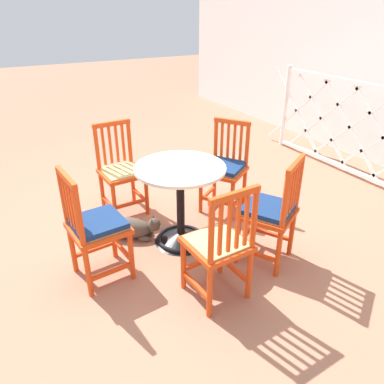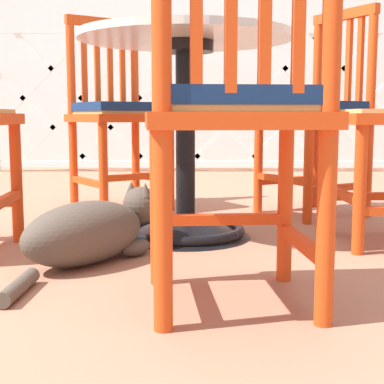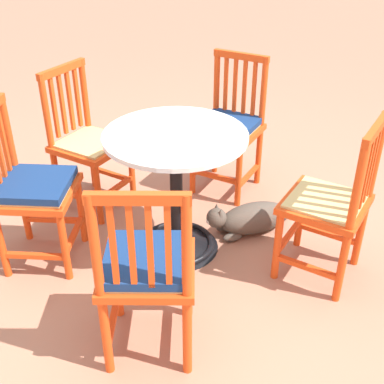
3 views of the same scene
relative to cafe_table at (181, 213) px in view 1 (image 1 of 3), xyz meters
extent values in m
plane|color=#A36B51|center=(-0.10, -0.14, -0.28)|extent=(24.00, 24.00, 0.00)
cylinder|color=white|center=(-1.54, 2.54, 0.30)|extent=(0.06, 0.06, 1.16)
cube|color=white|center=(0.07, 2.54, -0.22)|extent=(3.22, 0.04, 0.05)
cube|color=white|center=(-1.31, 2.54, 0.30)|extent=(1.05, 0.02, 1.05)
cube|color=white|center=(-0.85, 2.54, 0.30)|extent=(1.05, 0.02, 1.05)
cube|color=white|center=(-0.39, 2.54, 0.30)|extent=(1.05, 0.02, 1.05)
cube|color=white|center=(0.07, 2.54, 0.30)|extent=(1.05, 0.02, 1.05)
cube|color=white|center=(-1.31, 2.54, 0.30)|extent=(1.05, 0.02, 1.05)
cube|color=white|center=(-0.85, 2.54, 0.30)|extent=(1.05, 0.02, 1.05)
cube|color=white|center=(-0.39, 2.54, 0.30)|extent=(1.05, 0.02, 1.05)
cube|color=white|center=(0.07, 2.54, 0.30)|extent=(1.05, 0.02, 1.05)
cone|color=black|center=(0.00, 0.00, -0.23)|extent=(0.48, 0.48, 0.10)
torus|color=black|center=(0.00, 0.00, -0.26)|extent=(0.44, 0.44, 0.04)
cylinder|color=black|center=(0.00, 0.00, 0.09)|extent=(0.07, 0.07, 0.66)
cylinder|color=black|center=(0.00, 0.00, 0.40)|extent=(0.20, 0.20, 0.04)
cylinder|color=silver|center=(0.00, 0.00, 0.43)|extent=(0.76, 0.76, 0.02)
cylinder|color=#D64214|center=(0.50, 0.26, -0.06)|extent=(0.04, 0.04, 0.45)
cylinder|color=#D64214|center=(0.33, 0.55, -0.06)|extent=(0.04, 0.04, 0.45)
cylinder|color=#D64214|center=(0.79, 0.43, 0.17)|extent=(0.04, 0.04, 0.91)
cylinder|color=#D64214|center=(0.62, 0.72, 0.17)|extent=(0.04, 0.04, 0.91)
cube|color=#D64214|center=(0.65, 0.34, -0.14)|extent=(0.31, 0.19, 0.03)
cube|color=#D64214|center=(0.47, 0.64, -0.14)|extent=(0.31, 0.19, 0.03)
cube|color=#D64214|center=(0.41, 0.40, -0.11)|extent=(0.19, 0.31, 0.03)
cube|color=#D64214|center=(0.56, 0.49, 0.15)|extent=(0.55, 0.55, 0.04)
cube|color=tan|center=(0.56, 0.49, 0.17)|extent=(0.48, 0.48, 0.02)
cube|color=#D64214|center=(0.76, 0.49, 0.40)|extent=(0.03, 0.03, 0.39)
cube|color=#D64214|center=(0.72, 0.55, 0.40)|extent=(0.03, 0.03, 0.39)
cube|color=#D64214|center=(0.69, 0.60, 0.40)|extent=(0.03, 0.03, 0.39)
cube|color=#D64214|center=(0.66, 0.66, 0.40)|extent=(0.03, 0.03, 0.39)
cube|color=#D64214|center=(0.71, 0.58, 0.61)|extent=(0.22, 0.34, 0.04)
cube|color=navy|center=(0.56, 0.49, 0.20)|extent=(0.49, 0.49, 0.04)
cylinder|color=#D64214|center=(-0.08, 0.60, -0.06)|extent=(0.04, 0.04, 0.45)
cylinder|color=#D64214|center=(-0.36, 0.42, -0.06)|extent=(0.04, 0.04, 0.45)
cylinder|color=#D64214|center=(-0.27, 0.89, 0.17)|extent=(0.04, 0.04, 0.91)
cylinder|color=#D64214|center=(-0.55, 0.70, 0.17)|extent=(0.04, 0.04, 0.91)
cube|color=#D64214|center=(-0.17, 0.74, -0.14)|extent=(0.21, 0.30, 0.03)
cube|color=#D64214|center=(-0.46, 0.56, -0.14)|extent=(0.21, 0.30, 0.03)
cube|color=#D64214|center=(-0.22, 0.51, -0.11)|extent=(0.30, 0.21, 0.03)
cube|color=#D64214|center=(-0.31, 0.65, 0.15)|extent=(0.55, 0.55, 0.04)
cube|color=tan|center=(-0.31, 0.65, 0.17)|extent=(0.49, 0.49, 0.02)
cube|color=#D64214|center=(-0.32, 0.85, 0.40)|extent=(0.03, 0.03, 0.39)
cube|color=#D64214|center=(-0.38, 0.81, 0.40)|extent=(0.03, 0.03, 0.39)
cube|color=#D64214|center=(-0.44, 0.77, 0.40)|extent=(0.03, 0.03, 0.39)
cube|color=#D64214|center=(-0.49, 0.74, 0.40)|extent=(0.03, 0.03, 0.39)
cube|color=#D64214|center=(-0.41, 0.79, 0.61)|extent=(0.33, 0.24, 0.04)
cube|color=navy|center=(-0.31, 0.65, 0.20)|extent=(0.50, 0.50, 0.04)
cylinder|color=#D64214|center=(-0.59, -0.08, -0.06)|extent=(0.04, 0.04, 0.45)
cylinder|color=#D64214|center=(-0.58, -0.42, -0.06)|extent=(0.04, 0.04, 0.45)
cylinder|color=#D64214|center=(-0.93, -0.09, 0.17)|extent=(0.04, 0.04, 0.91)
cylinder|color=#D64214|center=(-0.91, -0.43, 0.17)|extent=(0.04, 0.04, 0.91)
cube|color=#D64214|center=(-0.76, -0.08, -0.14)|extent=(0.34, 0.04, 0.03)
cube|color=#D64214|center=(-0.74, -0.42, -0.14)|extent=(0.34, 0.04, 0.03)
cube|color=#D64214|center=(-0.58, -0.25, -0.11)|extent=(0.04, 0.34, 0.03)
cube|color=#D64214|center=(-0.75, -0.25, 0.15)|extent=(0.42, 0.42, 0.04)
cube|color=tan|center=(-0.75, -0.25, 0.17)|extent=(0.37, 0.37, 0.02)
cube|color=#D64214|center=(-0.93, -0.16, 0.40)|extent=(0.02, 0.02, 0.39)
cube|color=#D64214|center=(-0.92, -0.23, 0.40)|extent=(0.02, 0.02, 0.39)
cube|color=#D64214|center=(-0.92, -0.30, 0.40)|extent=(0.02, 0.02, 0.39)
cube|color=#D64214|center=(-0.92, -0.36, 0.40)|extent=(0.02, 0.02, 0.39)
cube|color=#D64214|center=(-0.92, -0.26, 0.61)|extent=(0.05, 0.38, 0.04)
cylinder|color=#D64214|center=(-0.07, -0.60, -0.06)|extent=(0.04, 0.04, 0.45)
cylinder|color=#D64214|center=(0.27, -0.57, -0.06)|extent=(0.04, 0.04, 0.45)
cylinder|color=#D64214|center=(-0.04, -0.93, 0.17)|extent=(0.04, 0.04, 0.91)
cylinder|color=#D64214|center=(0.30, -0.90, 0.17)|extent=(0.04, 0.04, 0.91)
cube|color=#D64214|center=(-0.05, -0.77, -0.14)|extent=(0.06, 0.34, 0.03)
cube|color=#D64214|center=(0.29, -0.73, -0.14)|extent=(0.06, 0.34, 0.03)
cube|color=#D64214|center=(0.10, -0.58, -0.11)|extent=(0.34, 0.06, 0.03)
cube|color=#D64214|center=(0.12, -0.75, 0.15)|extent=(0.43, 0.43, 0.04)
cube|color=tan|center=(0.12, -0.75, 0.17)|extent=(0.38, 0.38, 0.02)
cube|color=#D64214|center=(0.03, -0.93, 0.40)|extent=(0.03, 0.02, 0.39)
cube|color=#D64214|center=(0.10, -0.92, 0.40)|extent=(0.03, 0.02, 0.39)
cube|color=#D64214|center=(0.17, -0.92, 0.40)|extent=(0.03, 0.02, 0.39)
cube|color=#D64214|center=(0.24, -0.91, 0.40)|extent=(0.03, 0.02, 0.39)
cube|color=#D64214|center=(0.13, -0.92, 0.61)|extent=(0.38, 0.07, 0.04)
cube|color=navy|center=(0.12, -0.75, 0.20)|extent=(0.39, 0.39, 0.04)
cylinder|color=#D64214|center=(0.56, -0.27, -0.06)|extent=(0.04, 0.04, 0.45)
cylinder|color=#D64214|center=(0.54, 0.07, -0.06)|extent=(0.04, 0.04, 0.45)
cylinder|color=#D64214|center=(0.90, -0.25, 0.17)|extent=(0.04, 0.04, 0.91)
cylinder|color=#D64214|center=(0.88, 0.09, 0.17)|extent=(0.04, 0.04, 0.91)
cube|color=#D64214|center=(0.73, -0.26, -0.14)|extent=(0.34, 0.05, 0.03)
cube|color=#D64214|center=(0.71, 0.08, -0.14)|extent=(0.34, 0.05, 0.03)
cube|color=#D64214|center=(0.55, -0.10, -0.11)|extent=(0.05, 0.34, 0.03)
cube|color=#D64214|center=(0.72, -0.09, 0.15)|extent=(0.42, 0.42, 0.04)
cube|color=tan|center=(0.72, -0.09, 0.17)|extent=(0.37, 0.37, 0.02)
cube|color=#D64214|center=(0.89, -0.18, 0.40)|extent=(0.02, 0.02, 0.39)
cube|color=#D64214|center=(0.89, -0.12, 0.40)|extent=(0.02, 0.02, 0.39)
cube|color=#D64214|center=(0.89, -0.05, 0.40)|extent=(0.02, 0.02, 0.39)
cube|color=#D64214|center=(0.88, 0.02, 0.40)|extent=(0.02, 0.02, 0.39)
cube|color=#D64214|center=(0.89, -0.08, 0.61)|extent=(0.05, 0.38, 0.04)
ellipsoid|color=#4C4238|center=(-0.30, -0.39, -0.19)|extent=(0.43, 0.47, 0.19)
ellipsoid|color=silver|center=(-0.24, -0.31, -0.20)|extent=(0.23, 0.23, 0.14)
sphere|color=#4C4238|center=(-0.15, -0.20, -0.13)|extent=(0.12, 0.12, 0.12)
ellipsoid|color=silver|center=(-0.12, -0.16, -0.15)|extent=(0.07, 0.07, 0.04)
cone|color=#4C4238|center=(-0.18, -0.19, -0.08)|extent=(0.04, 0.04, 0.04)
cone|color=#4C4238|center=(-0.13, -0.22, -0.08)|extent=(0.04, 0.04, 0.04)
ellipsoid|color=#4C4238|center=(-0.24, -0.23, -0.26)|extent=(0.12, 0.13, 0.05)
ellipsoid|color=#4C4238|center=(-0.15, -0.30, -0.26)|extent=(0.12, 0.13, 0.05)
cylinder|color=#4C4238|center=(-0.41, -0.70, -0.26)|extent=(0.05, 0.22, 0.04)
camera|label=1|loc=(2.48, -1.27, 1.63)|focal=34.47mm
camera|label=2|loc=(0.02, -2.09, 0.16)|focal=54.06mm
camera|label=3|loc=(-1.39, 1.91, 1.53)|focal=46.97mm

